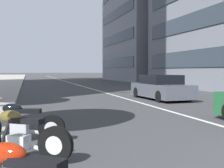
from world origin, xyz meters
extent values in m
cube|color=silver|center=(35.00, 0.00, 0.00)|extent=(110.00, 0.16, 0.01)
cube|color=black|center=(0.15, 5.50, 0.72)|extent=(0.56, 0.64, 0.10)
ellipsoid|color=#991E0A|center=(0.36, 5.78, 0.78)|extent=(0.47, 0.51, 0.24)
cylinder|color=black|center=(2.39, 5.10, 0.33)|extent=(0.47, 0.62, 0.67)
cylinder|color=silver|center=(2.39, 5.10, 0.33)|extent=(0.30, 0.35, 0.33)
cube|color=silver|center=(2.83, 5.74, 0.32)|extent=(0.43, 0.46, 0.28)
cube|color=black|center=(2.73, 5.59, 0.73)|extent=(0.54, 0.65, 0.10)
ellipsoid|color=brown|center=(2.93, 5.88, 0.79)|extent=(0.46, 0.52, 0.24)
cylinder|color=silver|center=(2.79, 5.43, 0.20)|extent=(0.46, 0.62, 0.16)
cylinder|color=black|center=(4.08, 5.03, 0.31)|extent=(0.30, 0.63, 0.63)
cylinder|color=silver|center=(4.08, 5.03, 0.31)|extent=(0.22, 0.34, 0.31)
cube|color=silver|center=(4.30, 5.75, 0.30)|extent=(0.36, 0.44, 0.28)
cube|color=black|center=(4.25, 5.58, 0.71)|extent=(0.40, 0.68, 0.10)
ellipsoid|color=black|center=(4.35, 5.92, 0.77)|extent=(0.36, 0.51, 0.24)
cylinder|color=silver|center=(4.35, 5.45, 0.19)|extent=(0.29, 0.68, 0.16)
cube|color=#4C515B|center=(12.70, -1.83, 0.52)|extent=(4.69, 2.03, 0.74)
cube|color=black|center=(12.72, -1.83, 1.15)|extent=(2.38, 1.80, 0.52)
cylinder|color=black|center=(14.20, -0.92, 0.31)|extent=(0.63, 0.24, 0.62)
cylinder|color=black|center=(14.25, -2.63, 0.31)|extent=(0.63, 0.24, 0.62)
cylinder|color=black|center=(11.14, -1.02, 0.31)|extent=(0.63, 0.24, 0.62)
cylinder|color=black|center=(11.20, -2.74, 0.31)|extent=(0.63, 0.24, 0.62)
cube|color=#2D3842|center=(16.78, -8.10, 2.67)|extent=(23.09, 0.08, 1.50)
cube|color=#2D3842|center=(16.78, -8.10, 5.87)|extent=(23.09, 0.08, 1.50)
cube|color=#232D3D|center=(42.59, -8.10, 2.88)|extent=(16.30, 0.08, 1.50)
cube|color=#232D3D|center=(42.59, -8.10, 6.74)|extent=(16.30, 0.08, 1.50)
cube|color=#232D3D|center=(42.59, -8.10, 10.60)|extent=(16.30, 0.08, 1.50)
camera|label=1|loc=(-2.95, 5.57, 1.66)|focal=47.77mm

